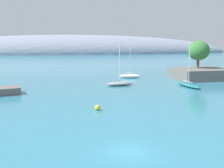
{
  "coord_description": "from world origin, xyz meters",
  "views": [
    {
      "loc": [
        -6.4,
        -20.57,
        9.18
      ],
      "look_at": [
        3.81,
        22.63,
        2.29
      ],
      "focal_mm": 42.59,
      "sensor_mm": 36.0,
      "label": 1
    }
  ],
  "objects_px": {
    "sailboat_grey_outer_mooring": "(119,83)",
    "tree_clump_shore": "(199,51)",
    "mooring_buoy_yellow": "(97,108)",
    "sailboat_teal_near_shore": "(188,85)",
    "sailboat_white_mid_mooring": "(130,76)"
  },
  "relations": [
    {
      "from": "sailboat_grey_outer_mooring",
      "to": "tree_clump_shore",
      "type": "bearing_deg",
      "value": 11.81
    },
    {
      "from": "mooring_buoy_yellow",
      "to": "sailboat_teal_near_shore",
      "type": "bearing_deg",
      "value": 34.06
    },
    {
      "from": "tree_clump_shore",
      "to": "mooring_buoy_yellow",
      "type": "bearing_deg",
      "value": -139.45
    },
    {
      "from": "sailboat_teal_near_shore",
      "to": "sailboat_grey_outer_mooring",
      "type": "distance_m",
      "value": 14.6
    },
    {
      "from": "sailboat_teal_near_shore",
      "to": "sailboat_white_mid_mooring",
      "type": "height_order",
      "value": "sailboat_white_mid_mooring"
    },
    {
      "from": "tree_clump_shore",
      "to": "sailboat_teal_near_shore",
      "type": "relative_size",
      "value": 0.74
    },
    {
      "from": "sailboat_grey_outer_mooring",
      "to": "sailboat_teal_near_shore",
      "type": "bearing_deg",
      "value": -24.76
    },
    {
      "from": "mooring_buoy_yellow",
      "to": "sailboat_white_mid_mooring",
      "type": "bearing_deg",
      "value": 65.44
    },
    {
      "from": "sailboat_white_mid_mooring",
      "to": "sailboat_grey_outer_mooring",
      "type": "height_order",
      "value": "sailboat_white_mid_mooring"
    },
    {
      "from": "sailboat_white_mid_mooring",
      "to": "sailboat_grey_outer_mooring",
      "type": "relative_size",
      "value": 1.14
    },
    {
      "from": "sailboat_teal_near_shore",
      "to": "mooring_buoy_yellow",
      "type": "distance_m",
      "value": 26.77
    },
    {
      "from": "tree_clump_shore",
      "to": "mooring_buoy_yellow",
      "type": "distance_m",
      "value": 41.79
    },
    {
      "from": "sailboat_grey_outer_mooring",
      "to": "mooring_buoy_yellow",
      "type": "height_order",
      "value": "sailboat_grey_outer_mooring"
    },
    {
      "from": "tree_clump_shore",
      "to": "sailboat_grey_outer_mooring",
      "type": "xyz_separation_m",
      "value": [
        -22.87,
        -6.84,
        -6.64
      ]
    },
    {
      "from": "sailboat_grey_outer_mooring",
      "to": "mooring_buoy_yellow",
      "type": "relative_size",
      "value": 12.68
    }
  ]
}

